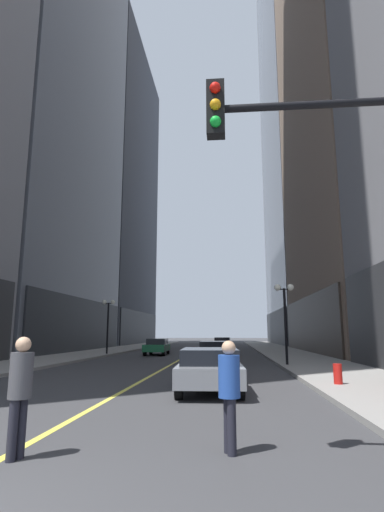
% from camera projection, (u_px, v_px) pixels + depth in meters
% --- Properties ---
extents(ground_plane, '(200.00, 200.00, 0.00)m').
position_uv_depth(ground_plane, '(193.00, 352.00, 37.35)').
color(ground_plane, '#38383A').
extents(sidewalk_left, '(4.50, 78.00, 0.15)m').
position_uv_depth(sidewalk_left, '(107.00, 351.00, 38.09)').
color(sidewalk_left, gray).
rests_on(sidewalk_left, ground).
extents(sidewalk_right, '(4.50, 78.00, 0.15)m').
position_uv_depth(sidewalk_right, '(283.00, 352.00, 36.63)').
color(sidewalk_right, gray).
rests_on(sidewalk_right, ground).
extents(lane_centre_stripe, '(0.16, 70.00, 0.01)m').
position_uv_depth(lane_centre_stripe, '(193.00, 352.00, 37.35)').
color(lane_centre_stripe, '#E5D64C').
rests_on(lane_centre_stripe, ground).
extents(building_left_mid, '(14.08, 24.00, 65.98)m').
position_uv_depth(building_left_mid, '(36.00, 47.00, 44.56)').
color(building_left_mid, slate).
rests_on(building_left_mid, ground).
extents(building_left_far, '(12.80, 26.00, 50.27)m').
position_uv_depth(building_left_far, '(107.00, 193.00, 67.98)').
color(building_left_far, '#4C515B').
rests_on(building_left_far, ground).
extents(building_right_far, '(14.95, 26.00, 71.77)m').
position_uv_depth(building_right_far, '(313.00, 125.00, 66.93)').
color(building_right_far, slate).
rests_on(building_right_far, ground).
extents(car_grey, '(2.10, 4.57, 1.32)m').
position_uv_depth(car_grey, '(210.00, 368.00, 12.62)').
color(car_grey, slate).
rests_on(car_grey, ground).
extents(car_black, '(1.95, 4.67, 1.32)m').
position_uv_depth(car_black, '(215.00, 352.00, 23.25)').
color(car_black, black).
rests_on(car_black, ground).
extents(car_green, '(1.87, 4.51, 1.32)m').
position_uv_depth(car_green, '(157.00, 346.00, 33.22)').
color(car_green, '#196038').
rests_on(car_green, ground).
extents(car_red, '(1.90, 4.41, 1.32)m').
position_uv_depth(car_red, '(223.00, 343.00, 41.52)').
color(car_red, '#B21919').
rests_on(car_red, ground).
extents(pedestrian_with_orange_bag, '(0.43, 0.43, 1.75)m').
position_uv_depth(pedestrian_with_orange_bag, '(20.00, 386.00, 6.00)').
color(pedestrian_with_orange_bag, black).
rests_on(pedestrian_with_orange_bag, ground).
extents(pedestrian_in_blue_hoodie, '(0.43, 0.43, 1.69)m').
position_uv_depth(pedestrian_in_blue_hoodie, '(229.00, 387.00, 6.27)').
color(pedestrian_in_blue_hoodie, black).
rests_on(pedestrian_in_blue_hoodie, ground).
extents(traffic_light_near_right, '(3.43, 0.35, 5.65)m').
position_uv_depth(traffic_light_near_right, '(368.00, 195.00, 5.73)').
color(traffic_light_near_right, black).
rests_on(traffic_light_near_right, ground).
extents(street_lamp_left_far, '(1.06, 0.36, 4.43)m').
position_uv_depth(street_lamp_left_far, '(108.00, 314.00, 32.62)').
color(street_lamp_left_far, black).
rests_on(street_lamp_left_far, ground).
extents(street_lamp_right_mid, '(1.06, 0.36, 4.43)m').
position_uv_depth(street_lamp_right_mid, '(285.00, 306.00, 21.88)').
color(street_lamp_right_mid, black).
rests_on(street_lamp_right_mid, ground).
extents(fire_hydrant_right, '(0.28, 0.28, 0.80)m').
position_uv_depth(fire_hydrant_right, '(338.00, 376.00, 13.23)').
color(fire_hydrant_right, red).
rests_on(fire_hydrant_right, ground).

